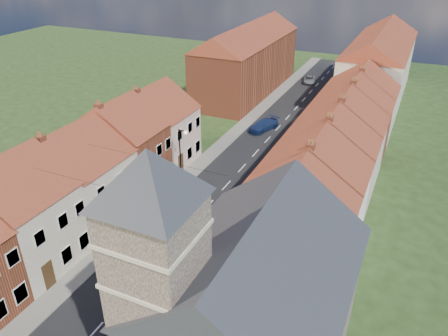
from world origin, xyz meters
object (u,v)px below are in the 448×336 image
(lamppost, at_px, (181,154))
(pedestrian_left, at_px, (142,216))
(car_mid, at_px, (167,201))
(pedestrian_right, at_px, (216,273))
(car_near, at_px, (126,253))
(church, at_px, (242,296))
(car_far, at_px, (264,125))
(car_distant, at_px, (309,80))

(lamppost, xyz_separation_m, pedestrian_left, (0.11, -7.01, -2.61))
(car_mid, height_order, pedestrian_right, pedestrian_right)
(car_near, bearing_deg, lamppost, 101.58)
(pedestrian_left, bearing_deg, church, -20.28)
(car_far, distance_m, pedestrian_right, 28.27)
(car_mid, height_order, pedestrian_left, pedestrian_left)
(lamppost, relative_size, pedestrian_left, 3.71)
(lamppost, xyz_separation_m, car_far, (2.31, 16.59, -2.88))
(church, bearing_deg, car_near, 155.44)
(lamppost, height_order, pedestrian_right, lamppost)
(car_mid, distance_m, car_distant, 42.48)
(lamppost, height_order, pedestrian_left, lamppost)
(car_near, height_order, car_far, car_near)
(car_far, relative_size, pedestrian_left, 2.81)
(church, xyz_separation_m, car_mid, (-12.56, 12.83, -5.19))
(lamppost, xyz_separation_m, car_distant, (2.31, 38.60, -3.00))
(car_distant, relative_size, pedestrian_right, 2.07)
(lamppost, relative_size, pedestrian_right, 3.19)
(church, height_order, car_distant, church)
(lamppost, distance_m, car_mid, 4.82)
(pedestrian_right, bearing_deg, car_mid, -34.53)
(pedestrian_right, bearing_deg, church, 132.17)
(car_near, xyz_separation_m, car_far, (0.64, 28.02, -0.13))
(car_near, distance_m, car_mid, 7.65)
(church, bearing_deg, car_distant, 101.12)
(church, distance_m, car_distant, 56.58)
(car_near, bearing_deg, church, -21.31)
(car_mid, height_order, car_far, car_mid)
(lamppost, bearing_deg, pedestrian_right, -50.71)
(car_mid, height_order, car_distant, car_mid)
(lamppost, relative_size, car_distant, 1.54)
(car_mid, distance_m, pedestrian_left, 3.21)
(pedestrian_left, xyz_separation_m, pedestrian_right, (8.80, -3.89, 0.13))
(church, distance_m, car_mid, 18.69)
(car_mid, distance_m, car_far, 20.51)
(church, distance_m, car_near, 13.63)
(church, height_order, pedestrian_right, church)
(car_distant, distance_m, pedestrian_right, 49.93)
(church, relative_size, car_mid, 3.62)
(car_mid, bearing_deg, car_far, 69.76)
(car_distant, xyz_separation_m, pedestrian_left, (-2.20, -45.60, 0.39))
(church, distance_m, car_far, 35.38)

